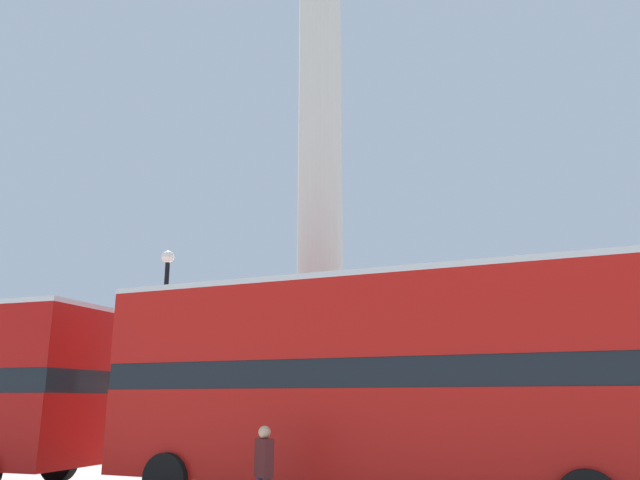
# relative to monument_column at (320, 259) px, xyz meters

# --- Properties ---
(ground_plane) EXTENTS (200.00, 200.00, 0.00)m
(ground_plane) POSITION_rel_monument_column_xyz_m (0.00, 0.00, -6.59)
(ground_plane) COLOR #9E9B93
(monument_column) EXTENTS (4.63, 4.63, 20.38)m
(monument_column) POSITION_rel_monument_column_xyz_m (0.00, 0.00, 0.00)
(monument_column) COLOR beige
(monument_column) RESTS_ON ground_plane
(bus_a) EXTENTS (11.28, 3.35, 4.46)m
(bus_a) POSITION_rel_monument_column_xyz_m (3.46, -6.72, -4.13)
(bus_a) COLOR #B7140F
(bus_a) RESTS_ON ground_plane
(equestrian_statue) EXTENTS (4.48, 3.77, 5.80)m
(equestrian_statue) POSITION_rel_monument_column_xyz_m (-11.34, 4.14, -5.07)
(equestrian_statue) COLOR beige
(equestrian_statue) RESTS_ON ground_plane
(street_lamp) EXTENTS (0.39, 0.39, 6.48)m
(street_lamp) POSITION_rel_monument_column_xyz_m (-3.84, -3.17, -3.16)
(street_lamp) COLOR black
(street_lamp) RESTS_ON ground_plane
(pedestrian_near_lamp) EXTENTS (0.43, 0.41, 1.61)m
(pedestrian_near_lamp) POSITION_rel_monument_column_xyz_m (2.24, -9.16, -5.71)
(pedestrian_near_lamp) COLOR #192347
(pedestrian_near_lamp) RESTS_ON ground_plane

